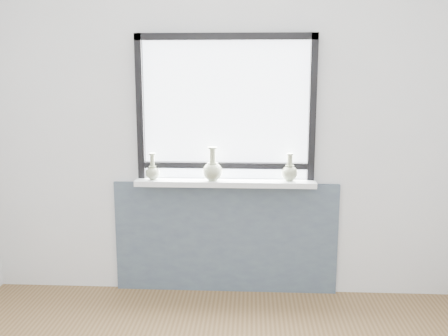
# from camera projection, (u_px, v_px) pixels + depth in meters

# --- Properties ---
(back_wall) EXTENTS (3.60, 0.02, 2.60)m
(back_wall) POSITION_uv_depth(u_px,v_px,m) (226.00, 124.00, 3.68)
(back_wall) COLOR silver
(back_wall) RESTS_ON ground
(apron_panel) EXTENTS (1.70, 0.03, 0.86)m
(apron_panel) POSITION_uv_depth(u_px,v_px,m) (226.00, 238.00, 3.82)
(apron_panel) COLOR #4A5E69
(apron_panel) RESTS_ON ground
(windowsill) EXTENTS (1.32, 0.18, 0.04)m
(windowsill) POSITION_uv_depth(u_px,v_px,m) (225.00, 183.00, 3.66)
(windowsill) COLOR white
(windowsill) RESTS_ON apron_panel
(window) EXTENTS (1.30, 0.06, 1.05)m
(window) POSITION_uv_depth(u_px,v_px,m) (226.00, 105.00, 3.62)
(window) COLOR black
(window) RESTS_ON windowsill
(vase_a) EXTENTS (0.10, 0.10, 0.20)m
(vase_a) POSITION_uv_depth(u_px,v_px,m) (153.00, 171.00, 3.67)
(vase_a) COLOR #959F7D
(vase_a) RESTS_ON windowsill
(vase_b) EXTENTS (0.15, 0.15, 0.25)m
(vase_b) POSITION_uv_depth(u_px,v_px,m) (213.00, 170.00, 3.62)
(vase_b) COLOR #959F7D
(vase_b) RESTS_ON windowsill
(vase_c) EXTENTS (0.12, 0.12, 0.20)m
(vase_c) POSITION_uv_depth(u_px,v_px,m) (290.00, 172.00, 3.62)
(vase_c) COLOR #959F7D
(vase_c) RESTS_ON windowsill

